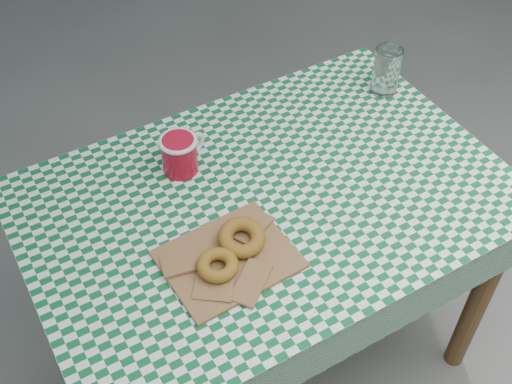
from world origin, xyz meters
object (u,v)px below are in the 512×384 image
at_px(paper_bag, 229,258).
at_px(coffee_mug, 179,155).
at_px(table, 267,286).
at_px(drinking_glass, 386,70).

height_order(paper_bag, coffee_mug, coffee_mug).
relative_size(paper_bag, coffee_mug, 1.59).
xyz_separation_m(table, coffee_mug, (-0.12, 0.21, 0.43)).
bearing_deg(paper_bag, drinking_glass, 18.53).
bearing_deg(drinking_glass, table, -165.34).
relative_size(coffee_mug, drinking_glass, 1.29).
height_order(coffee_mug, drinking_glass, drinking_glass).
distance_m(table, drinking_glass, 0.70).
height_order(table, coffee_mug, coffee_mug).
xyz_separation_m(paper_bag, drinking_glass, (0.72, 0.24, 0.06)).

